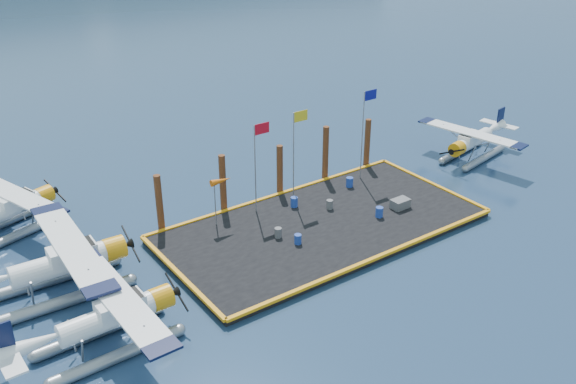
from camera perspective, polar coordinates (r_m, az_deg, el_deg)
name	(u,v)px	position (r m, az deg, el deg)	size (l,w,h in m)	color
ground	(322,229)	(40.82, 3.04, -3.30)	(4000.00, 4000.00, 0.00)	#19334C
dock	(322,226)	(40.72, 3.04, -3.06)	(20.00, 10.00, 0.40)	black
dock_bumpers	(322,222)	(40.58, 3.05, -2.70)	(20.25, 10.25, 0.18)	orange
seaplane_a	(114,319)	(31.64, -15.23, -10.86)	(8.80, 9.69, 3.46)	gray
seaplane_b	(66,266)	(36.04, -19.14, -6.22)	(9.61, 10.59, 3.77)	gray
seaplane_c	(12,211)	(43.42, -23.34, -1.53)	(8.63, 9.23, 3.30)	gray
seaplane_d	(472,143)	(52.33, 16.01, 4.22)	(8.13, 8.88, 3.14)	gray
drum_0	(278,233)	(38.95, -0.89, -3.63)	(0.44, 0.44, 0.61)	#505054
drum_1	(379,212)	(41.62, 8.12, -1.78)	(0.48, 0.48, 0.68)	#1B3999
drum_2	(330,204)	(42.30, 3.72, -1.11)	(0.44, 0.44, 0.61)	#505054
drum_3	(298,239)	(38.29, 0.88, -4.21)	(0.43, 0.43, 0.61)	#1B3999
drum_4	(350,182)	(45.40, 5.49, 0.88)	(0.49, 0.49, 0.69)	#1B3999
drum_5	(294,202)	(42.46, 0.55, -0.89)	(0.48, 0.48, 0.68)	#1B3999
crate	(400,203)	(42.98, 9.95, -1.01)	(1.21, 0.81, 0.61)	#505054
flagpole_red	(258,154)	(40.44, -2.72, 3.36)	(1.14, 0.08, 6.00)	gray
flagpole_yellow	(296,142)	(41.96, 0.72, 4.43)	(1.14, 0.08, 6.20)	gray
flagpole_blue	(365,122)	(45.47, 6.87, 6.24)	(1.14, 0.08, 6.50)	gray
windsock	(221,182)	(39.65, -5.99, 0.90)	(1.40, 0.44, 3.12)	gray
piling_0	(160,205)	(40.12, -11.35, -1.14)	(0.44, 0.44, 4.00)	#4B2815
piling_1	(223,185)	(41.84, -5.80, 0.62)	(0.44, 0.44, 4.20)	#4B2815
piling_2	(280,171)	(44.08, -0.73, 1.85)	(0.44, 0.44, 3.80)	#4B2815
piling_3	(325,155)	(46.18, 3.35, 3.32)	(0.44, 0.44, 4.30)	#4B2815
piling_4	(367,145)	(48.67, 7.04, 4.21)	(0.44, 0.44, 4.00)	#4B2815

